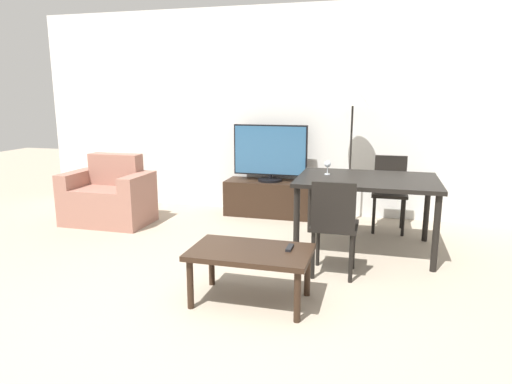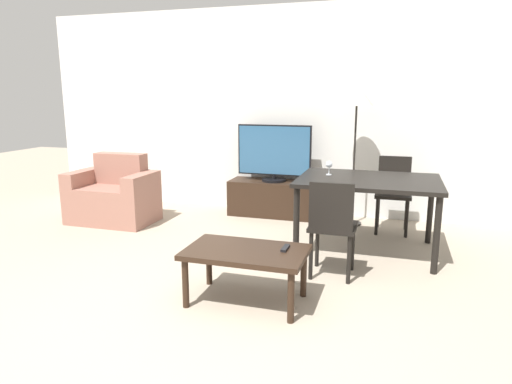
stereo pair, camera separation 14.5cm
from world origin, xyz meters
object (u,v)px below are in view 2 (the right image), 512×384
coffee_table (246,256)px  floor_lamp (357,102)px  dining_chair_near (332,223)px  tv (274,153)px  wine_glass_left (329,165)px  dining_table (368,186)px  dining_chair_far (393,189)px  remote_primary (285,248)px  armchair (114,197)px  tv_stand (274,198)px

coffee_table → floor_lamp: bearing=76.8°
coffee_table → dining_chair_near: (0.56, 0.67, 0.13)m
tv → wine_glass_left: bearing=-49.0°
dining_table → dining_chair_far: 0.87m
tv → remote_primary: size_ratio=6.46×
remote_primary → wine_glass_left: bearing=85.9°
dining_chair_far → coffee_table: bearing=-114.4°
remote_primary → tv: bearing=106.9°
dining_table → remote_primary: (-0.52, -1.39, -0.24)m
remote_primary → coffee_table: bearing=-161.6°
tv → remote_primary: tv is taller
coffee_table → remote_primary: remote_primary is taller
armchair → dining_chair_far: 3.41m
armchair → dining_chair_near: size_ratio=1.18×
tv_stand → remote_primary: 2.58m
tv_stand → floor_lamp: 1.63m
dining_chair_near → floor_lamp: (0.01, 1.76, 0.99)m
dining_chair_far → remote_primary: dining_chair_far is taller
armchair → remote_primary: 3.04m
tv_stand → wine_glass_left: bearing=-49.1°
coffee_table → dining_chair_far: size_ratio=1.06×
dining_table → wine_glass_left: size_ratio=9.49×
tv → coffee_table: (0.46, -2.56, -0.46)m
dining_chair_far → remote_primary: size_ratio=5.80×
tv_stand → dining_table: bearing=-40.4°
tv_stand → remote_primary: bearing=-73.2°
dining_chair_near → floor_lamp: 2.02m
tv → coffee_table: tv is taller
tv_stand → coffee_table: (0.46, -2.56, 0.14)m
tv_stand → coffee_table: tv_stand is taller
remote_primary → wine_glass_left: wine_glass_left is taller
floor_lamp → remote_primary: floor_lamp is taller
coffee_table → dining_chair_far: bearing=65.6°
coffee_table → wine_glass_left: bearing=76.1°
armchair → wine_glass_left: 2.75m
tv_stand → coffee_table: 2.60m
dining_table → wine_glass_left: bearing=167.6°
floor_lamp → dining_chair_near: bearing=-90.3°
armchair → coffee_table: size_ratio=1.12×
tv → floor_lamp: bearing=-7.3°
armchair → floor_lamp: bearing=14.5°
dining_table → floor_lamp: size_ratio=0.82×
coffee_table → tv: bearing=100.2°
tv_stand → wine_glass_left: wine_glass_left is taller
armchair → tv: (1.85, 0.88, 0.51)m
tv → dining_chair_far: (1.51, -0.25, -0.33)m
remote_primary → dining_chair_near: bearing=64.3°
wine_glass_left → coffee_table: bearing=-103.9°
coffee_table → dining_table: size_ratio=0.66×
tv_stand → dining_chair_far: bearing=-9.7°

